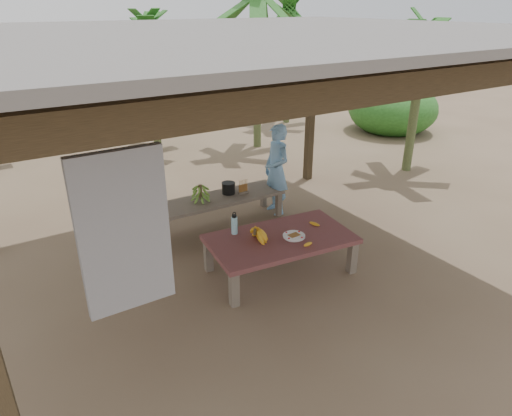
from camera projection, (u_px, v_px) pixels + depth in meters
ground at (248, 271)px, 5.92m from camera, size 80.00×80.00×0.00m
pavilion at (245, 45)px, 4.76m from camera, size 6.60×5.60×2.95m
work_table at (280, 241)px, 5.75m from camera, size 1.91×1.21×0.50m
bench at (215, 202)px, 7.00m from camera, size 2.21×0.66×0.45m
ripe_banana_bunch at (255, 235)px, 5.59m from camera, size 0.34×0.31×0.18m
plate at (294, 236)px, 5.70m from camera, size 0.28×0.28×0.04m
loose_banana_front at (308, 244)px, 5.50m from camera, size 0.17×0.07×0.04m
loose_banana_side at (315, 224)px, 6.01m from camera, size 0.10×0.15×0.04m
water_flask at (234, 225)px, 5.76m from camera, size 0.08×0.08×0.30m
green_banana_stalk at (200, 193)px, 6.81m from camera, size 0.25×0.25×0.28m
cooking_pot at (228, 188)px, 7.12m from camera, size 0.20×0.20×0.17m
skewer_rack at (243, 186)px, 7.11m from camera, size 0.18×0.08×0.24m
woman at (277, 170)px, 7.31m from camera, size 0.37×0.55×1.47m
banana_plant_ne at (257, 6)px, 9.80m from camera, size 1.80×1.80×3.63m
banana_plant_n at (148, 39)px, 9.87m from camera, size 1.80×1.80×2.94m
banana_plant_e at (423, 49)px, 8.54m from camera, size 1.80×1.80×2.88m
banana_plant_far at (289, 21)px, 12.20m from camera, size 1.80×1.80×3.23m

